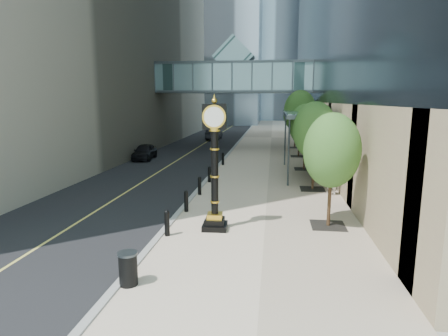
{
  "coord_description": "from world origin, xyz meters",
  "views": [
    {
      "loc": [
        1.26,
        -12.28,
        5.21
      ],
      "look_at": [
        -1.03,
        5.02,
        2.02
      ],
      "focal_mm": 30.0,
      "sensor_mm": 36.0,
      "label": 1
    }
  ],
  "objects_px": {
    "trash_bin": "(128,270)",
    "pedestrian": "(332,179)",
    "car_near": "(145,152)",
    "street_clock": "(215,174)",
    "car_far": "(214,134)"
  },
  "relations": [
    {
      "from": "pedestrian",
      "to": "car_near",
      "type": "bearing_deg",
      "value": -24.73
    },
    {
      "from": "pedestrian",
      "to": "car_near",
      "type": "distance_m",
      "value": 18.16
    },
    {
      "from": "pedestrian",
      "to": "car_far",
      "type": "relative_size",
      "value": 0.37
    },
    {
      "from": "car_far",
      "to": "pedestrian",
      "type": "bearing_deg",
      "value": 110.53
    },
    {
      "from": "street_clock",
      "to": "pedestrian",
      "type": "xyz_separation_m",
      "value": [
        5.5,
        6.3,
        -1.39
      ]
    },
    {
      "from": "trash_bin",
      "to": "pedestrian",
      "type": "xyz_separation_m",
      "value": [
        7.2,
        11.22,
        0.43
      ]
    },
    {
      "from": "street_clock",
      "to": "trash_bin",
      "type": "relative_size",
      "value": 5.8
    },
    {
      "from": "street_clock",
      "to": "car_far",
      "type": "bearing_deg",
      "value": 96.09
    },
    {
      "from": "car_far",
      "to": "trash_bin",
      "type": "bearing_deg",
      "value": 94.78
    },
    {
      "from": "car_near",
      "to": "car_far",
      "type": "bearing_deg",
      "value": 73.78
    },
    {
      "from": "street_clock",
      "to": "trash_bin",
      "type": "xyz_separation_m",
      "value": [
        -1.7,
        -4.92,
        -1.81
      ]
    },
    {
      "from": "trash_bin",
      "to": "pedestrian",
      "type": "relative_size",
      "value": 0.51
    },
    {
      "from": "car_near",
      "to": "car_far",
      "type": "distance_m",
      "value": 17.73
    },
    {
      "from": "street_clock",
      "to": "trash_bin",
      "type": "distance_m",
      "value": 5.51
    },
    {
      "from": "pedestrian",
      "to": "car_near",
      "type": "xyz_separation_m",
      "value": [
        -14.5,
        10.94,
        -0.23
      ]
    }
  ]
}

